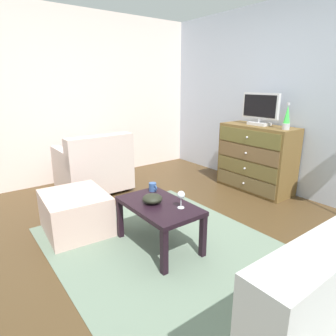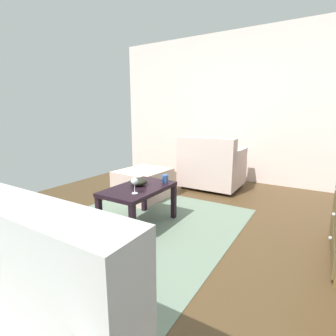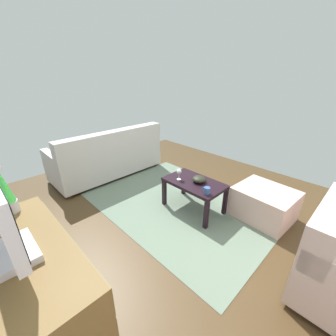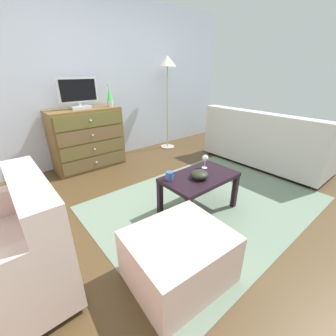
{
  "view_description": "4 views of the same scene",
  "coord_description": "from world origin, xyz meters",
  "px_view_note": "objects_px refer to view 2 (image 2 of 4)",
  "views": [
    {
      "loc": [
        1.99,
        -1.63,
        1.49
      ],
      "look_at": [
        -0.14,
        -0.02,
        0.7
      ],
      "focal_mm": 30.89,
      "sensor_mm": 36.0,
      "label": 1
    },
    {
      "loc": [
        2.03,
        1.37,
        1.2
      ],
      "look_at": [
        -0.08,
        0.08,
        0.66
      ],
      "focal_mm": 27.22,
      "sensor_mm": 36.0,
      "label": 2
    },
    {
      "loc": [
        -1.56,
        1.8,
        1.78
      ],
      "look_at": [
        0.24,
        0.03,
        0.64
      ],
      "focal_mm": 22.77,
      "sensor_mm": 36.0,
      "label": 3
    },
    {
      "loc": [
        -1.6,
        -1.62,
        1.45
      ],
      "look_at": [
        -0.23,
        0.02,
        0.5
      ],
      "focal_mm": 23.57,
      "sensor_mm": 36.0,
      "label": 4
    }
  ],
  "objects_px": {
    "armchair": "(211,167)",
    "ottoman": "(143,184)",
    "coffee_table": "(139,193)",
    "bowl_decorative": "(139,182)",
    "wine_glass": "(134,182)",
    "mug": "(165,179)"
  },
  "relations": [
    {
      "from": "mug",
      "to": "ottoman",
      "type": "relative_size",
      "value": 0.16
    },
    {
      "from": "bowl_decorative",
      "to": "armchair",
      "type": "distance_m",
      "value": 1.71
    },
    {
      "from": "coffee_table",
      "to": "mug",
      "type": "xyz_separation_m",
      "value": [
        -0.3,
        0.14,
        0.11
      ]
    },
    {
      "from": "wine_glass",
      "to": "ottoman",
      "type": "distance_m",
      "value": 1.19
    },
    {
      "from": "coffee_table",
      "to": "wine_glass",
      "type": "bearing_deg",
      "value": 28.06
    },
    {
      "from": "mug",
      "to": "ottoman",
      "type": "bearing_deg",
      "value": -125.44
    },
    {
      "from": "armchair",
      "to": "coffee_table",
      "type": "bearing_deg",
      "value": -3.76
    },
    {
      "from": "mug",
      "to": "armchair",
      "type": "relative_size",
      "value": 0.13
    },
    {
      "from": "coffee_table",
      "to": "ottoman",
      "type": "height_order",
      "value": "coffee_table"
    },
    {
      "from": "wine_glass",
      "to": "coffee_table",
      "type": "bearing_deg",
      "value": -151.94
    },
    {
      "from": "bowl_decorative",
      "to": "armchair",
      "type": "height_order",
      "value": "armchair"
    },
    {
      "from": "coffee_table",
      "to": "wine_glass",
      "type": "height_order",
      "value": "wine_glass"
    },
    {
      "from": "bowl_decorative",
      "to": "coffee_table",
      "type": "bearing_deg",
      "value": 37.28
    },
    {
      "from": "bowl_decorative",
      "to": "ottoman",
      "type": "distance_m",
      "value": 0.9
    },
    {
      "from": "wine_glass",
      "to": "bowl_decorative",
      "type": "height_order",
      "value": "wine_glass"
    },
    {
      "from": "ottoman",
      "to": "coffee_table",
      "type": "bearing_deg",
      "value": 34.07
    },
    {
      "from": "mug",
      "to": "bowl_decorative",
      "type": "bearing_deg",
      "value": -34.69
    },
    {
      "from": "mug",
      "to": "armchair",
      "type": "xyz_separation_m",
      "value": [
        -1.45,
        -0.02,
        -0.13
      ]
    },
    {
      "from": "coffee_table",
      "to": "ottoman",
      "type": "relative_size",
      "value": 1.14
    },
    {
      "from": "armchair",
      "to": "ottoman",
      "type": "relative_size",
      "value": 1.28
    },
    {
      "from": "coffee_table",
      "to": "armchair",
      "type": "height_order",
      "value": "armchair"
    },
    {
      "from": "coffee_table",
      "to": "armchair",
      "type": "relative_size",
      "value": 0.89
    }
  ]
}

